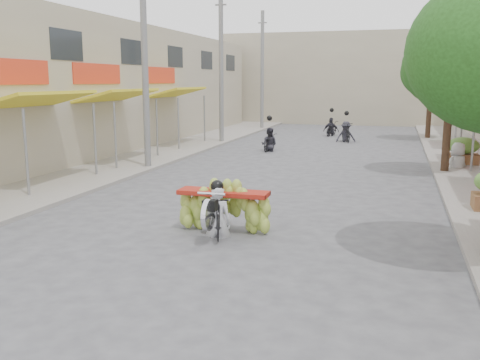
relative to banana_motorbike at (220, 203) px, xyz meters
name	(u,v)px	position (x,y,z in m)	size (l,w,h in m)	color
ground	(121,316)	(-0.04, -4.39, -0.70)	(120.00, 120.00, 0.00)	#58575C
sidewalk_left	(145,155)	(-7.04, 10.61, -0.64)	(4.00, 60.00, 0.12)	gray
shophouse_row_left	(30,88)	(-12.03, 9.59, 2.30)	(9.77, 40.00, 6.00)	tan
far_building	(351,79)	(-0.04, 33.61, 2.80)	(20.00, 6.00, 7.00)	tan
utility_pole_mid	(145,61)	(-5.44, 7.61, 3.33)	(0.60, 0.24, 8.00)	slate
utility_pole_far	(221,67)	(-5.44, 16.61, 3.33)	(0.60, 0.24, 8.00)	slate
utility_pole_back	(262,71)	(-5.44, 25.61, 3.33)	(0.60, 0.24, 8.00)	slate
street_tree_mid	(452,67)	(5.36, 9.61, 3.09)	(3.40, 3.40, 5.25)	#3A2719
street_tree_far	(432,73)	(5.36, 21.61, 3.09)	(3.40, 3.40, 5.25)	#3A2719
produce_crate_far	(463,149)	(6.16, 11.61, 0.02)	(1.20, 0.88, 1.16)	brown
banana_motorbike	(220,203)	(0.00, 0.00, 0.00)	(2.20, 1.80, 2.08)	black
pedestrian	(459,142)	(5.88, 10.56, 0.36)	(1.06, 1.02, 1.87)	silver
bg_motorbike_a	(269,135)	(-2.21, 14.08, 0.08)	(0.83, 1.48, 1.95)	black
bg_motorbike_b	(346,127)	(0.95, 19.16, 0.13)	(1.17, 1.97, 1.95)	black
bg_motorbike_c	(331,123)	(-0.21, 22.16, 0.10)	(1.05, 1.67, 1.95)	black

